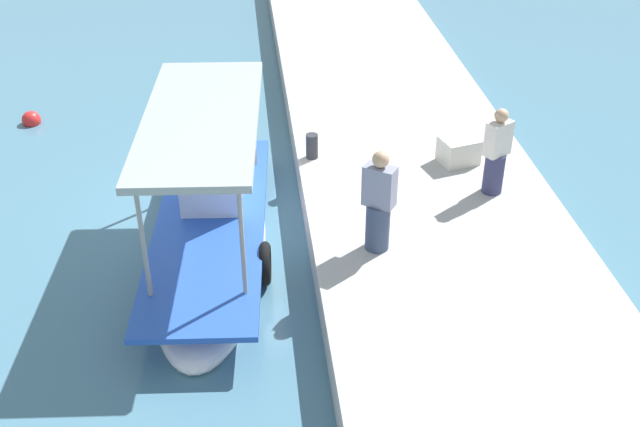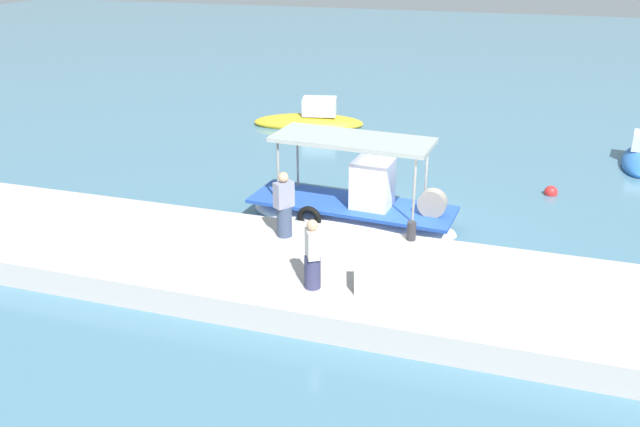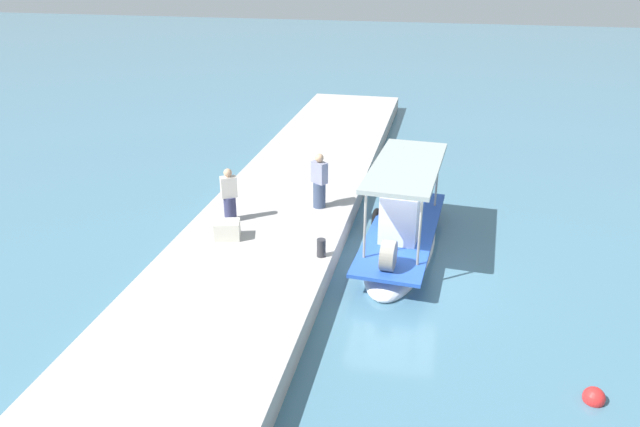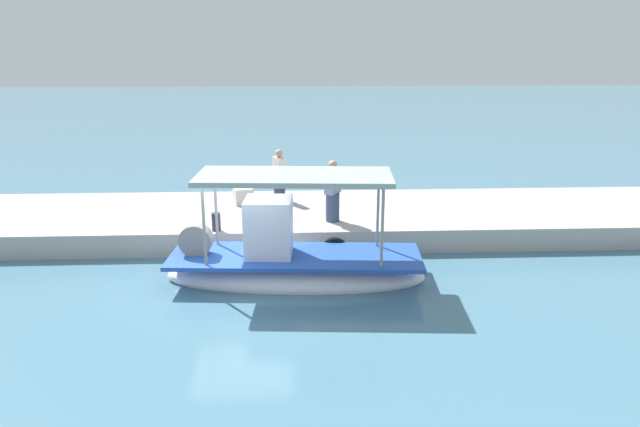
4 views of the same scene
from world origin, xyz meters
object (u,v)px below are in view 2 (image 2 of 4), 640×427
fisherman_by_crate (312,257)px  moored_boat_mid (310,120)px  fisherman_near_bollard (284,207)px  cargo_crate (367,278)px  marker_buoy (551,192)px  main_fishing_boat (354,210)px  mooring_bollard (411,231)px

fisherman_by_crate → moored_boat_mid: fisherman_by_crate is taller
fisherman_near_bollard → fisherman_by_crate: (1.55, -2.39, -0.05)m
cargo_crate → moored_boat_mid: moored_boat_mid is taller
cargo_crate → marker_buoy: (4.07, 9.06, -0.82)m
main_fishing_boat → fisherman_near_bollard: main_fishing_boat is taller
main_fishing_boat → moored_boat_mid: bearing=115.2°
fisherman_near_bollard → mooring_bollard: bearing=13.2°
fisherman_near_bollard → mooring_bollard: fisherman_near_bollard is taller
main_fishing_boat → fisherman_by_crate: bearing=-85.9°
fisherman_near_bollard → moored_boat_mid: 13.19m
cargo_crate → marker_buoy: size_ratio=1.61×
cargo_crate → moored_boat_mid: 15.99m
main_fishing_boat → cargo_crate: bearing=-72.2°
fisherman_near_bollard → cargo_crate: size_ratio=2.52×
mooring_bollard → moored_boat_mid: moored_boat_mid is taller
fisherman_near_bollard → fisherman_by_crate: size_ratio=1.07×
fisherman_by_crate → marker_buoy: size_ratio=3.79×
fisherman_by_crate → fisherman_near_bollard: bearing=123.0°
marker_buoy → fisherman_near_bollard: bearing=-134.1°
fisherman_by_crate → marker_buoy: 10.83m
cargo_crate → marker_buoy: cargo_crate is taller
main_fishing_boat → mooring_bollard: bearing=-44.0°
fisherman_near_bollard → marker_buoy: 9.84m
mooring_bollard → moored_boat_mid: 13.69m
mooring_bollard → marker_buoy: 7.24m
marker_buoy → cargo_crate: bearing=-114.2°
fisherman_by_crate → marker_buoy: fisherman_by_crate is taller
fisherman_near_bollard → cargo_crate: (2.71, -2.06, -0.54)m
fisherman_near_bollard → fisherman_by_crate: fisherman_near_bollard is taller
mooring_bollard → marker_buoy: bearing=60.2°
fisherman_near_bollard → moored_boat_mid: bearing=105.4°
fisherman_by_crate → moored_boat_mid: size_ratio=0.32×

